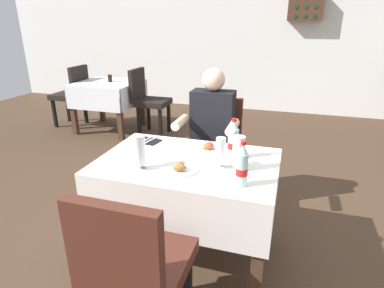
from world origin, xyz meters
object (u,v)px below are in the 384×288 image
at_px(background_dining_table, 108,94).
at_px(cola_bottle_secondary, 233,141).
at_px(chair_far_diner_seat, 215,146).
at_px(background_chair_left, 72,92).
at_px(main_dining_table, 188,184).
at_px(beer_glass_left, 238,153).
at_px(beer_glass_middle, 140,152).
at_px(napkin_cutlery_set, 148,141).
at_px(chair_near_camera_side, 135,265).
at_px(seated_diner_far, 211,134).
at_px(background_chair_right, 148,98).
at_px(plate_near_camera, 180,168).
at_px(cola_bottle_primary, 242,167).
at_px(beer_glass_right, 221,152).
at_px(plate_far_diner, 206,148).
at_px(wall_bottle_rack, 306,7).
at_px(background_table_tumbler, 110,78).

bearing_deg(background_dining_table, cola_bottle_secondary, -44.21).
xyz_separation_m(chair_far_diner_seat, background_chair_left, (-2.73, 1.62, 0.00)).
bearing_deg(main_dining_table, beer_glass_left, -7.35).
xyz_separation_m(beer_glass_middle, cola_bottle_secondary, (0.52, 0.34, 0.01)).
distance_m(napkin_cutlery_set, background_chair_left, 3.18).
height_order(chair_near_camera_side, seated_diner_far, seated_diner_far).
relative_size(napkin_cutlery_set, background_chair_right, 0.20).
relative_size(plate_near_camera, background_chair_right, 0.25).
bearing_deg(chair_near_camera_side, beer_glass_left, 65.40).
relative_size(main_dining_table, napkin_cutlery_set, 6.01).
bearing_deg(cola_bottle_primary, chair_far_diner_seat, 110.99).
xyz_separation_m(beer_glass_right, napkin_cutlery_set, (-0.63, 0.30, -0.10)).
bearing_deg(background_chair_left, seated_diner_far, -32.56).
bearing_deg(main_dining_table, beer_glass_middle, -138.87).
relative_size(plate_far_diner, beer_glass_right, 1.14).
xyz_separation_m(beer_glass_left, background_chair_right, (-1.75, 2.46, -0.31)).
distance_m(seated_diner_far, background_chair_left, 3.22).
distance_m(plate_near_camera, background_chair_left, 3.75).
height_order(beer_glass_middle, background_chair_right, same).
height_order(background_dining_table, wall_bottle_rack, wall_bottle_rack).
height_order(background_chair_right, wall_bottle_rack, wall_bottle_rack).
distance_m(chair_near_camera_side, background_chair_left, 4.21).
distance_m(chair_near_camera_side, cola_bottle_primary, 0.75).
bearing_deg(napkin_cutlery_set, background_dining_table, 127.70).
bearing_deg(background_chair_left, napkin_cutlery_set, -42.89).
bearing_deg(cola_bottle_primary, napkin_cutlery_set, 148.28).
bearing_deg(plate_far_diner, beer_glass_right, -58.06).
relative_size(chair_far_diner_seat, beer_glass_left, 4.41).
relative_size(plate_far_diner, beer_glass_left, 1.03).
xyz_separation_m(main_dining_table, cola_bottle_primary, (0.39, -0.24, 0.29)).
xyz_separation_m(seated_diner_far, cola_bottle_primary, (0.41, -0.92, 0.15)).
distance_m(chair_far_diner_seat, background_dining_table, 2.63).
bearing_deg(seated_diner_far, beer_glass_left, -63.97).
xyz_separation_m(cola_bottle_primary, background_table_tumbler, (-2.43, 2.67, -0.06)).
distance_m(plate_near_camera, background_table_tumbler, 3.29).
bearing_deg(napkin_cutlery_set, background_chair_left, 137.11).
bearing_deg(cola_bottle_secondary, background_chair_left, 142.76).
xyz_separation_m(plate_near_camera, background_chair_left, (-2.73, 2.57, -0.21)).
distance_m(beer_glass_left, napkin_cutlery_set, 0.80).
relative_size(plate_near_camera, beer_glass_right, 1.24).
bearing_deg(main_dining_table, background_table_tumbler, 129.82).
xyz_separation_m(seated_diner_far, beer_glass_right, (0.24, -0.73, 0.14)).
distance_m(chair_far_diner_seat, background_chair_right, 2.15).
distance_m(cola_bottle_primary, background_dining_table, 3.63).
bearing_deg(cola_bottle_secondary, background_chair_right, 126.51).
bearing_deg(cola_bottle_primary, background_table_tumbler, 132.21).
bearing_deg(main_dining_table, plate_near_camera, -89.88).
height_order(beer_glass_left, background_chair_left, same).
relative_size(background_chair_left, background_chair_right, 1.00).
bearing_deg(plate_near_camera, beer_glass_left, 18.22).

